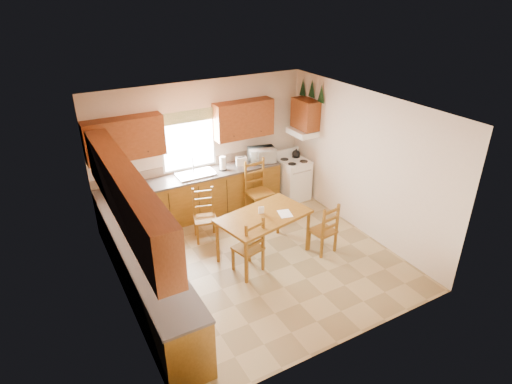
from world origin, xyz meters
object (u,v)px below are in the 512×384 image
stove (293,180)px  dining_table (264,236)px  microwave (262,155)px  chair_near_right (323,228)px  chair_far_left (205,216)px  chair_far_right (260,189)px  chair_near_left (248,245)px

stove → dining_table: (-1.71, -1.64, -0.02)m
microwave → dining_table: bearing=-105.1°
dining_table → chair_near_right: size_ratio=1.62×
stove → dining_table: size_ratio=0.57×
stove → chair_far_left: size_ratio=0.89×
dining_table → chair_near_right: bearing=-32.1°
chair_far_right → microwave: bearing=54.1°
microwave → chair_far_right: microwave is taller
stove → chair_near_left: 2.85m
dining_table → chair_far_left: chair_far_left is taller
chair_far_left → microwave: bearing=41.6°
chair_near_right → chair_far_left: (-1.66, 1.39, 0.02)m
microwave → dining_table: size_ratio=0.33×
microwave → chair_far_right: bearing=-109.8°
chair_near_right → chair_far_right: bearing=-87.4°
dining_table → chair_far_left: (-0.66, 1.01, 0.08)m
stove → chair_near_right: chair_near_right is taller
microwave → chair_far_left: microwave is taller
chair_near_right → chair_far_right: chair_far_right is taller
stove → chair_far_left: (-2.38, -0.63, 0.05)m
microwave → chair_near_right: 2.33m
dining_table → stove: bearing=32.1°
dining_table → chair_near_left: size_ratio=1.53×
dining_table → chair_far_right: chair_far_right is taller
chair_near_right → stove: bearing=-117.4°
stove → microwave: size_ratio=1.70×
chair_near_left → chair_near_right: chair_near_left is taller
chair_near_left → dining_table: bearing=-165.8°
chair_far_left → stove: bearing=29.5°
chair_near_right → dining_table: bearing=-28.3°
chair_near_right → chair_far_left: 2.16m
chair_near_right → chair_far_left: size_ratio=0.97×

